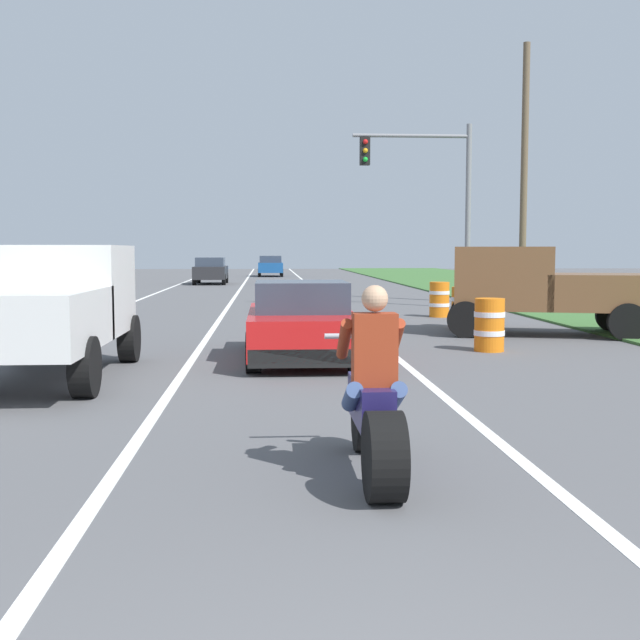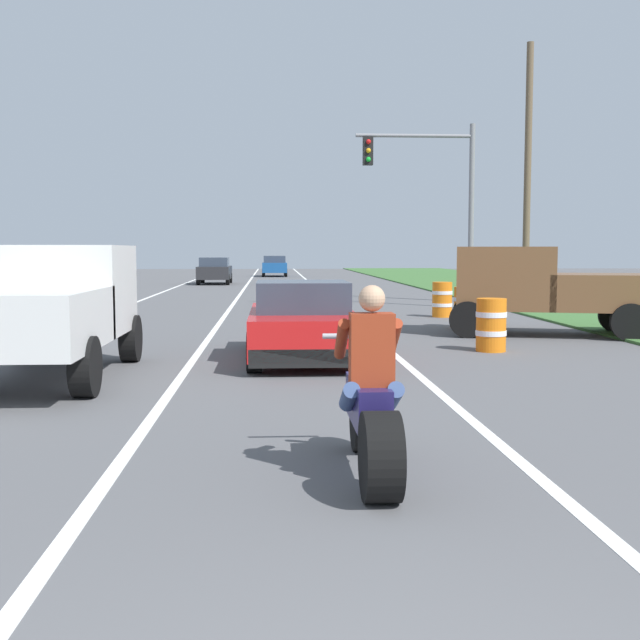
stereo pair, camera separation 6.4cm
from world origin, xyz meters
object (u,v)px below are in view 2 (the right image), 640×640
(sports_car_red, at_px, (302,323))
(traffic_light_mast_near, at_px, (437,187))
(distant_car_far_ahead, at_px, (215,270))
(construction_barrel_mid, at_px, (465,307))
(distant_car_further_ahead, at_px, (275,266))
(pickup_truck_right_shoulder_brown, at_px, (548,286))
(pickup_truck_left_lane_white, at_px, (50,304))
(construction_barrel_far, at_px, (442,299))
(motorcycle_with_rider, at_px, (371,409))
(construction_barrel_nearest, at_px, (491,325))

(sports_car_red, bearing_deg, traffic_light_mast_near, 68.24)
(distant_car_far_ahead, bearing_deg, construction_barrel_mid, -72.96)
(distant_car_far_ahead, distance_m, distant_car_further_ahead, 13.58)
(sports_car_red, relative_size, pickup_truck_right_shoulder_brown, 0.84)
(pickup_truck_left_lane_white, distance_m, pickup_truck_right_shoulder_brown, 10.93)
(pickup_truck_left_lane_white, bearing_deg, distant_car_far_ahead, 89.88)
(pickup_truck_right_shoulder_brown, height_order, construction_barrel_far, pickup_truck_right_shoulder_brown)
(motorcycle_with_rider, relative_size, construction_barrel_mid, 2.21)
(construction_barrel_nearest, xyz_separation_m, construction_barrel_mid, (0.64, 4.65, 0.00))
(construction_barrel_far, bearing_deg, motorcycle_with_rider, -104.12)
(sports_car_red, height_order, construction_barrel_far, sports_car_red)
(motorcycle_with_rider, relative_size, traffic_light_mast_near, 0.37)
(motorcycle_with_rider, bearing_deg, pickup_truck_left_lane_white, 126.50)
(pickup_truck_left_lane_white, relative_size, construction_barrel_far, 4.80)
(construction_barrel_nearest, bearing_deg, distant_car_further_ahead, 95.11)
(traffic_light_mast_near, bearing_deg, construction_barrel_mid, -95.34)
(distant_car_far_ahead, bearing_deg, distant_car_further_ahead, 75.40)
(motorcycle_with_rider, bearing_deg, pickup_truck_right_shoulder_brown, 64.19)
(sports_car_red, height_order, pickup_truck_left_lane_white, pickup_truck_left_lane_white)
(sports_car_red, distance_m, traffic_light_mast_near, 13.54)
(traffic_light_mast_near, height_order, construction_barrel_far, traffic_light_mast_near)
(construction_barrel_mid, xyz_separation_m, distant_car_further_ahead, (-4.56, 39.17, 0.27))
(motorcycle_with_rider, xyz_separation_m, construction_barrel_mid, (3.95, 12.94, -0.09))
(construction_barrel_nearest, xyz_separation_m, construction_barrel_far, (0.73, 7.75, 0.00))
(construction_barrel_nearest, height_order, construction_barrel_mid, same)
(construction_barrel_far, xyz_separation_m, distant_car_far_ahead, (-8.07, 22.94, 0.27))
(construction_barrel_nearest, bearing_deg, sports_car_red, -166.33)
(construction_barrel_nearest, relative_size, distant_car_further_ahead, 0.25)
(sports_car_red, bearing_deg, construction_barrel_mid, 52.48)
(traffic_light_mast_near, bearing_deg, motorcycle_with_rider, -103.13)
(pickup_truck_right_shoulder_brown, bearing_deg, construction_barrel_mid, 126.41)
(motorcycle_with_rider, height_order, pickup_truck_right_shoulder_brown, pickup_truck_right_shoulder_brown)
(motorcycle_with_rider, xyz_separation_m, construction_barrel_far, (4.03, 16.04, -0.09))
(construction_barrel_mid, height_order, distant_car_far_ahead, distant_car_far_ahead)
(motorcycle_with_rider, relative_size, distant_car_far_ahead, 0.55)
(pickup_truck_left_lane_white, xyz_separation_m, construction_barrel_far, (8.14, 10.50, -0.60))
(construction_barrel_nearest, distance_m, distant_car_further_ahead, 44.00)
(pickup_truck_right_shoulder_brown, bearing_deg, pickup_truck_left_lane_white, -149.78)
(sports_car_red, distance_m, distant_car_further_ahead, 44.70)
(pickup_truck_left_lane_white, bearing_deg, construction_barrel_mid, 42.57)
(construction_barrel_mid, relative_size, distant_car_far_ahead, 0.25)
(traffic_light_mast_near, height_order, distant_car_far_ahead, traffic_light_mast_near)
(pickup_truck_right_shoulder_brown, bearing_deg, distant_car_further_ahead, 98.25)
(construction_barrel_mid, height_order, construction_barrel_far, same)
(construction_barrel_nearest, relative_size, construction_barrel_far, 1.00)
(distant_car_far_ahead, bearing_deg, construction_barrel_far, -70.62)
(sports_car_red, bearing_deg, pickup_truck_right_shoulder_brown, 32.79)
(pickup_truck_left_lane_white, distance_m, construction_barrel_far, 13.30)
(sports_car_red, relative_size, construction_barrel_nearest, 4.30)
(traffic_light_mast_near, relative_size, construction_barrel_far, 6.00)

